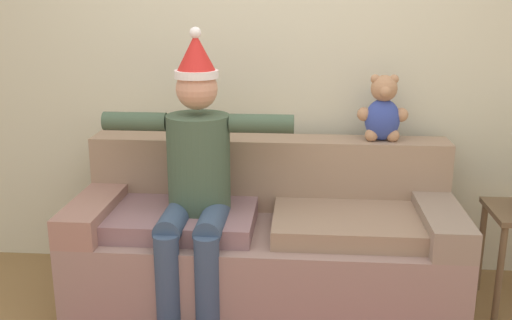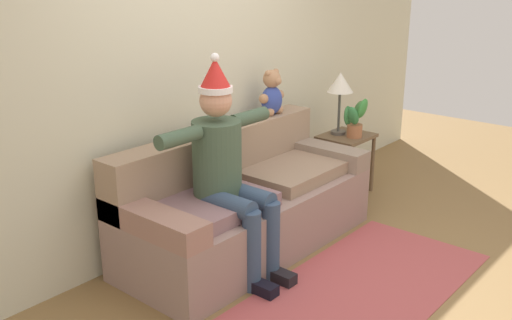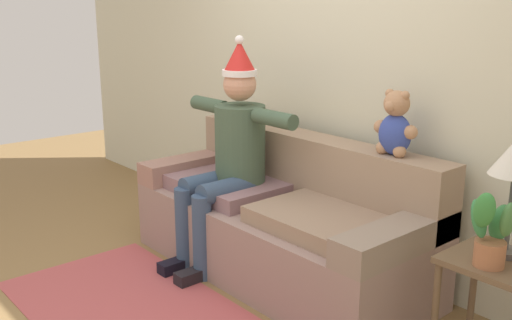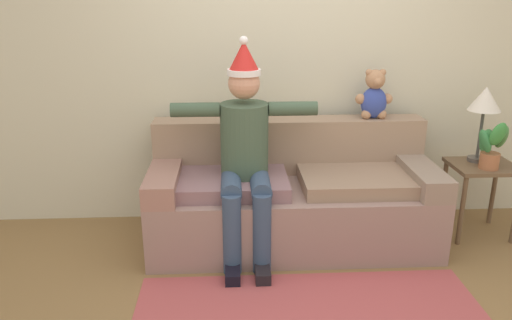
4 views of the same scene
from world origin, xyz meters
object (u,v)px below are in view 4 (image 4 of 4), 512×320
at_px(person_seated, 245,149).
at_px(teddy_bear, 374,96).
at_px(couch, 292,197).
at_px(side_table, 482,178).
at_px(table_lamp, 485,103).
at_px(potted_plant, 492,146).

relative_size(person_seated, teddy_bear, 4.04).
height_order(couch, teddy_bear, teddy_bear).
xyz_separation_m(couch, side_table, (1.47, 0.01, 0.12)).
distance_m(couch, teddy_bear, 1.00).
height_order(couch, table_lamp, table_lamp).
distance_m(couch, person_seated, 0.59).
distance_m(person_seated, table_lamp, 1.84).
relative_size(person_seated, potted_plant, 3.97).
bearing_deg(teddy_bear, couch, -158.39).
bearing_deg(table_lamp, side_table, -76.35).
bearing_deg(couch, side_table, 0.56).
distance_m(person_seated, side_table, 1.86).
bearing_deg(person_seated, side_table, 5.68).
relative_size(teddy_bear, side_table, 0.66).
distance_m(table_lamp, potted_plant, 0.34).
relative_size(person_seated, table_lamp, 2.66).
distance_m(person_seated, teddy_bear, 1.13).
bearing_deg(teddy_bear, potted_plant, -22.70).
distance_m(couch, table_lamp, 1.60).
bearing_deg(person_seated, table_lamp, 8.31).
relative_size(side_table, table_lamp, 0.99).
distance_m(person_seated, potted_plant, 1.81).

